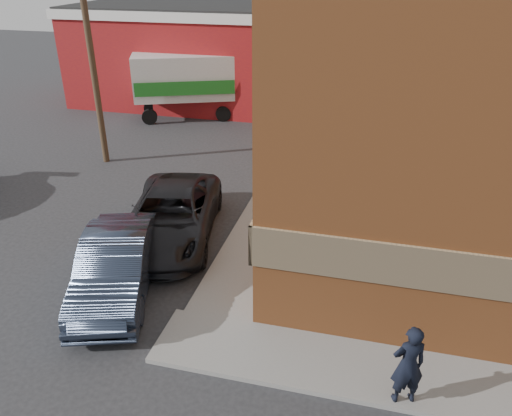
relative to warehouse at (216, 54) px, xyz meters
The scene contains 8 objects.
ground 21.07m from the warehouse, 73.30° to the right, with size 90.00×90.00×0.00m, color #28282B.
sidewalk_west 13.12m from the warehouse, 59.04° to the right, with size 1.80×18.00×0.12m, color gray.
warehouse is the anchor object (origin of this frame).
utility_pole 11.27m from the warehouse, 97.77° to the right, with size 2.00×0.26×9.00m.
man 24.26m from the warehouse, 62.95° to the right, with size 0.67×0.44×1.83m, color black.
sedan 19.94m from the warehouse, 79.45° to the right, with size 1.69×4.85×1.60m, color #283144.
suv_a 17.07m from the warehouse, 76.58° to the right, with size 2.64×5.74×1.59m, color black.
box_truck 3.84m from the warehouse, 87.52° to the right, with size 7.23×4.55×3.44m.
Camera 1 is at (3.93, -9.26, 8.10)m, focal length 35.00 mm.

